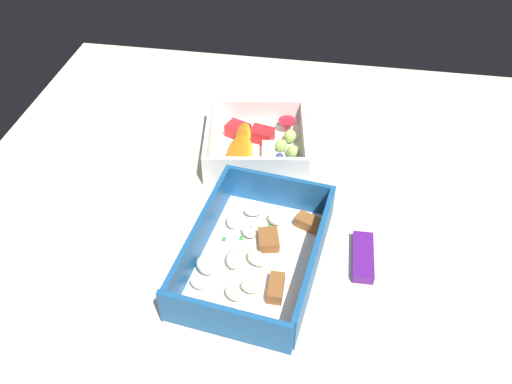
# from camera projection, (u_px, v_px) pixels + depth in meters

# --- Properties ---
(table_surface) EXTENTS (0.80, 0.80, 0.02)m
(table_surface) POSITION_uv_depth(u_px,v_px,m) (255.00, 218.00, 0.69)
(table_surface) COLOR beige
(table_surface) RESTS_ON ground
(pasta_container) EXTENTS (0.22, 0.17, 0.05)m
(pasta_container) POSITION_uv_depth(u_px,v_px,m) (255.00, 256.00, 0.61)
(pasta_container) COLOR white
(pasta_container) RESTS_ON table_surface
(fruit_bowl) EXTENTS (0.16, 0.16, 0.06)m
(fruit_bowl) POSITION_uv_depth(u_px,v_px,m) (257.00, 144.00, 0.76)
(fruit_bowl) COLOR white
(fruit_bowl) RESTS_ON table_surface
(candy_bar) EXTENTS (0.07, 0.03, 0.01)m
(candy_bar) POSITION_uv_depth(u_px,v_px,m) (363.00, 257.00, 0.62)
(candy_bar) COLOR #51197A
(candy_bar) RESTS_ON table_surface
(paper_cup_liner) EXTENTS (0.04, 0.04, 0.02)m
(paper_cup_liner) POSITION_uv_depth(u_px,v_px,m) (314.00, 111.00, 0.84)
(paper_cup_liner) COLOR white
(paper_cup_liner) RESTS_ON table_surface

